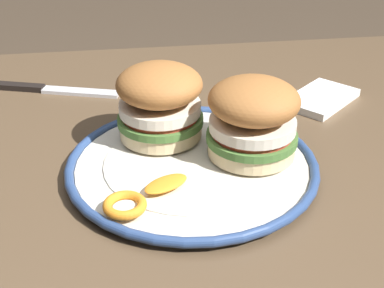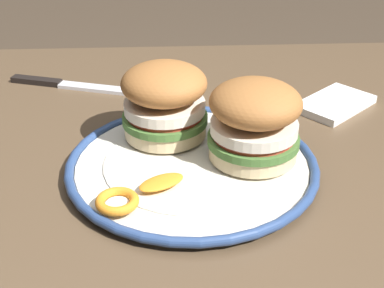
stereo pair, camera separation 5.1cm
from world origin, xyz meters
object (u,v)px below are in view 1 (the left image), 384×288
sandwich_half_left (160,101)px  sandwich_half_right (253,117)px  dining_table (195,207)px  dinner_plate (192,165)px  table_knife (46,90)px

sandwich_half_left → sandwich_half_right: size_ratio=0.97×
dining_table → dinner_plate: 0.13m
table_knife → dining_table: bearing=134.8°
dining_table → sandwich_half_left: bearing=-13.1°
dining_table → sandwich_half_right: bearing=139.9°
sandwich_half_left → table_knife: sandwich_half_left is taller
dining_table → sandwich_half_left: sandwich_half_left is taller
sandwich_half_left → dining_table: bearing=166.9°
sandwich_half_left → table_knife: bearing=-50.5°
dinner_plate → table_knife: dinner_plate is taller
sandwich_half_right → table_knife: (0.28, -0.28, -0.07)m
sandwich_half_left → dinner_plate: bearing=115.1°
sandwich_half_left → sandwich_half_right: bearing=149.6°
dinner_plate → sandwich_half_left: (0.03, -0.07, 0.06)m
sandwich_half_left → table_knife: 0.28m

